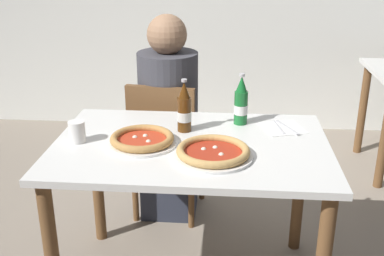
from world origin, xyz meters
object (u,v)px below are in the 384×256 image
at_px(chair_behind_table, 166,143).
at_px(pizza_marinara_far, 213,152).
at_px(dining_table_main, 191,166).
at_px(beer_bottle_center, 184,110).
at_px(napkin_with_cutlery, 283,128).
at_px(pizza_margherita_near, 142,140).
at_px(paper_cup, 77,132).
at_px(diner_seated, 169,123).
at_px(beer_bottle_left, 241,103).

bearing_deg(chair_behind_table, pizza_marinara_far, 119.22).
relative_size(dining_table_main, beer_bottle_center, 4.86).
xyz_separation_m(chair_behind_table, napkin_with_cutlery, (0.61, -0.41, 0.27)).
relative_size(pizza_margherita_near, paper_cup, 3.13).
relative_size(dining_table_main, paper_cup, 12.63).
height_order(beer_bottle_center, paper_cup, beer_bottle_center).
relative_size(diner_seated, pizza_marinara_far, 3.70).
bearing_deg(diner_seated, beer_bottle_left, -45.07).
bearing_deg(beer_bottle_center, pizza_marinara_far, -62.49).
xyz_separation_m(beer_bottle_center, napkin_with_cutlery, (0.46, 0.06, -0.10)).
distance_m(dining_table_main, pizza_marinara_far, 0.22).
bearing_deg(beer_bottle_center, diner_seated, 105.46).
xyz_separation_m(dining_table_main, pizza_marinara_far, (0.10, -0.14, 0.13)).
xyz_separation_m(chair_behind_table, pizza_margherita_near, (-0.01, -0.64, 0.29)).
height_order(chair_behind_table, napkin_with_cutlery, chair_behind_table).
bearing_deg(pizza_margherita_near, beer_bottle_left, 34.03).
bearing_deg(beer_bottle_center, dining_table_main, -72.97).
xyz_separation_m(pizza_marinara_far, beer_bottle_center, (-0.14, 0.28, 0.08)).
xyz_separation_m(pizza_margherita_near, beer_bottle_left, (0.43, 0.29, 0.08)).
height_order(pizza_margherita_near, beer_bottle_left, beer_bottle_left).
bearing_deg(beer_bottle_center, pizza_margherita_near, -134.14).
bearing_deg(dining_table_main, napkin_with_cutlery, 26.22).
relative_size(dining_table_main, pizza_marinara_far, 3.67).
height_order(diner_seated, beer_bottle_left, diner_seated).
relative_size(pizza_marinara_far, beer_bottle_left, 1.32).
xyz_separation_m(pizza_margherita_near, beer_bottle_center, (0.17, 0.17, 0.08)).
height_order(pizza_marinara_far, beer_bottle_center, beer_bottle_center).
xyz_separation_m(pizza_marinara_far, paper_cup, (-0.60, 0.11, 0.03)).
height_order(beer_bottle_left, paper_cup, beer_bottle_left).
xyz_separation_m(dining_table_main, paper_cup, (-0.50, -0.03, 0.16)).
bearing_deg(dining_table_main, diner_seated, 105.79).
relative_size(diner_seated, napkin_with_cutlery, 5.37).
bearing_deg(paper_cup, napkin_with_cutlery, 14.45).
bearing_deg(pizza_margherita_near, diner_seated, 88.13).
distance_m(napkin_with_cutlery, paper_cup, 0.94).
bearing_deg(chair_behind_table, paper_cup, 72.49).
distance_m(pizza_marinara_far, paper_cup, 0.61).
bearing_deg(napkin_with_cutlery, beer_bottle_center, -171.95).
height_order(chair_behind_table, paper_cup, chair_behind_table).
xyz_separation_m(dining_table_main, beer_bottle_left, (0.22, 0.26, 0.22)).
relative_size(chair_behind_table, beer_bottle_center, 3.44).
xyz_separation_m(chair_behind_table, beer_bottle_left, (0.41, -0.35, 0.37)).
height_order(pizza_marinara_far, paper_cup, paper_cup).
relative_size(pizza_margherita_near, beer_bottle_left, 1.21).
bearing_deg(napkin_with_cutlery, paper_cup, -165.55).
bearing_deg(beer_bottle_left, napkin_with_cutlery, -14.34).
bearing_deg(diner_seated, chair_behind_table, -100.50).
bearing_deg(pizza_marinara_far, diner_seated, 109.87).
bearing_deg(beer_bottle_left, paper_cup, -158.11).
xyz_separation_m(pizza_margherita_near, napkin_with_cutlery, (0.63, 0.24, -0.02)).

